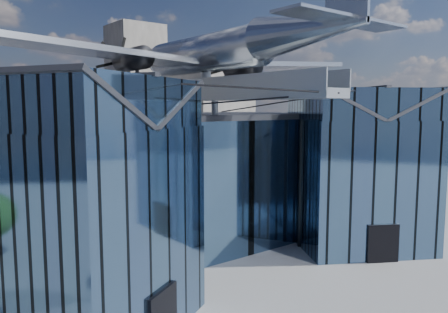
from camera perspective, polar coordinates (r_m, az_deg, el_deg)
ground_plane at (r=28.76m, az=2.54°, el=-14.77°), size 120.00×120.00×0.00m
museum at (r=31.82m, az=-4.24°, el=-2.36°), size 32.88×24.50×17.60m
bg_towers at (r=73.31m, az=-23.17°, el=5.66°), size 77.00×24.50×26.00m
tree_plaza_e at (r=49.92m, az=25.32°, el=-2.23°), size 4.11×4.11×5.01m
tree_side_e at (r=49.23m, az=13.18°, el=-1.81°), size 3.63×3.63×5.10m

